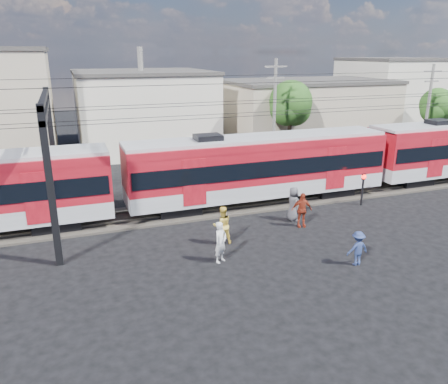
{
  "coord_description": "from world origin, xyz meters",
  "views": [
    {
      "loc": [
        -9.13,
        -15.29,
        8.92
      ],
      "look_at": [
        -1.75,
        5.0,
        1.98
      ],
      "focal_mm": 35.0,
      "sensor_mm": 36.0,
      "label": 1
    }
  ],
  "objects_px": {
    "pedestrian_c": "(358,248)",
    "crossing_signal": "(363,183)",
    "pedestrian_a": "(221,242)",
    "commuter_train": "(262,165)",
    "car_silver": "(444,153)"
  },
  "relations": [
    {
      "from": "pedestrian_a",
      "to": "pedestrian_c",
      "type": "bearing_deg",
      "value": -55.92
    },
    {
      "from": "crossing_signal",
      "to": "pedestrian_c",
      "type": "bearing_deg",
      "value": -128.1
    },
    {
      "from": "pedestrian_a",
      "to": "crossing_signal",
      "type": "distance_m",
      "value": 11.39
    },
    {
      "from": "pedestrian_a",
      "to": "car_silver",
      "type": "bearing_deg",
      "value": -8.35
    },
    {
      "from": "commuter_train",
      "to": "crossing_signal",
      "type": "xyz_separation_m",
      "value": [
        5.55,
        -2.53,
        -1.02
      ]
    },
    {
      "from": "commuter_train",
      "to": "pedestrian_a",
      "type": "distance_m",
      "value": 8.5
    },
    {
      "from": "pedestrian_c",
      "to": "crossing_signal",
      "type": "height_order",
      "value": "crossing_signal"
    },
    {
      "from": "commuter_train",
      "to": "pedestrian_a",
      "type": "xyz_separation_m",
      "value": [
        -5.04,
        -6.68,
        -1.46
      ]
    },
    {
      "from": "crossing_signal",
      "to": "pedestrian_a",
      "type": "bearing_deg",
      "value": -158.57
    },
    {
      "from": "car_silver",
      "to": "pedestrian_a",
      "type": "bearing_deg",
      "value": 120.26
    },
    {
      "from": "commuter_train",
      "to": "pedestrian_a",
      "type": "bearing_deg",
      "value": -127.03
    },
    {
      "from": "pedestrian_a",
      "to": "crossing_signal",
      "type": "bearing_deg",
      "value": -11.69
    },
    {
      "from": "commuter_train",
      "to": "car_silver",
      "type": "bearing_deg",
      "value": 13.22
    },
    {
      "from": "pedestrian_a",
      "to": "car_silver",
      "type": "distance_m",
      "value": 26.74
    },
    {
      "from": "pedestrian_a",
      "to": "pedestrian_c",
      "type": "height_order",
      "value": "pedestrian_a"
    }
  ]
}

